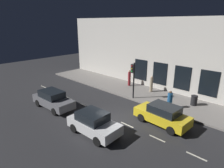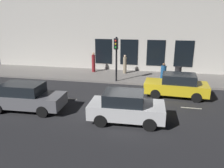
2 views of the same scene
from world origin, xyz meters
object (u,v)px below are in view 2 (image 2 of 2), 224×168
traffic_light (116,52)px  parked_car_0 (176,85)px  pedestrian_2 (93,63)px  parked_car_2 (26,97)px  pedestrian_0 (125,65)px  parked_car_1 (126,107)px  pedestrian_1 (163,74)px  trash_bin (178,72)px

traffic_light → parked_car_0: 5.46m
pedestrian_2 → parked_car_2: bearing=38.9°
traffic_light → pedestrian_0: (2.97, -0.28, -1.64)m
pedestrian_2 → parked_car_0: bearing=101.3°
parked_car_0 → parked_car_1: same height
parked_car_1 → pedestrian_0: bearing=-173.1°
pedestrian_1 → parked_car_0: bearing=155.4°
parked_car_2 → pedestrian_0: pedestrian_0 is taller
pedestrian_0 → traffic_light: bearing=-41.1°
parked_car_2 → pedestrian_2: bearing=169.8°
parked_car_0 → pedestrian_0: 6.81m
parked_car_1 → trash_bin: size_ratio=4.22×
traffic_light → parked_car_1: (-6.70, -1.79, -1.82)m
pedestrian_2 → trash_bin: pedestrian_2 is taller
parked_car_2 → parked_car_0: bearing=113.1°
trash_bin → pedestrian_1: bearing=148.0°
pedestrian_1 → pedestrian_2: (2.52, 6.57, 0.17)m
pedestrian_0 → pedestrian_2: bearing=-125.8°
parked_car_0 → pedestrian_1: 2.86m
pedestrian_0 → trash_bin: (-0.39, -4.83, -0.36)m
parked_car_0 → trash_bin: size_ratio=4.61×
pedestrian_2 → trash_bin: bearing=133.8°
pedestrian_1 → traffic_light: bearing=55.3°
pedestrian_2 → trash_bin: 7.92m
pedestrian_0 → trash_bin: 4.86m
pedestrian_1 → trash_bin: pedestrian_1 is taller
pedestrian_2 → pedestrian_1: bearing=115.7°
parked_car_2 → pedestrian_2: (9.40, -1.29, 0.26)m
traffic_light → parked_car_0: traffic_light is taller
pedestrian_0 → trash_bin: size_ratio=1.91×
pedestrian_1 → trash_bin: (2.13, -1.33, -0.27)m
traffic_light → pedestrian_2: bearing=43.3°
parked_car_0 → pedestrian_1: pedestrian_1 is taller
parked_car_2 → pedestrian_1: (6.88, -7.86, 0.09)m
pedestrian_0 → parked_car_0: bearing=3.7°
parked_car_2 → trash_bin: (9.01, -9.19, -0.18)m
pedestrian_0 → pedestrian_2: size_ratio=0.93×
traffic_light → parked_car_0: size_ratio=0.85×
traffic_light → parked_car_1: size_ratio=0.93×
pedestrian_1 → pedestrian_0: bearing=12.8°
parked_car_0 → parked_car_2: (-4.15, 8.69, 0.00)m
parked_car_1 → pedestrian_1: size_ratio=2.40×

